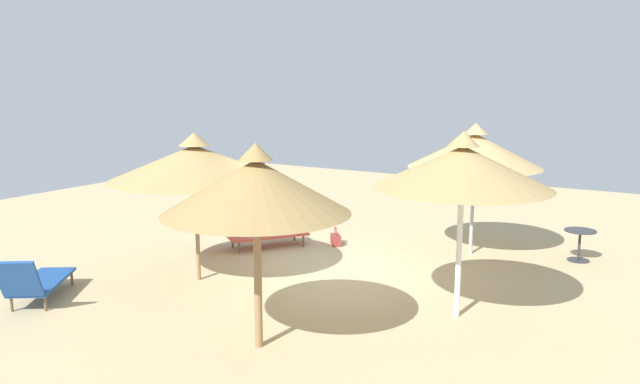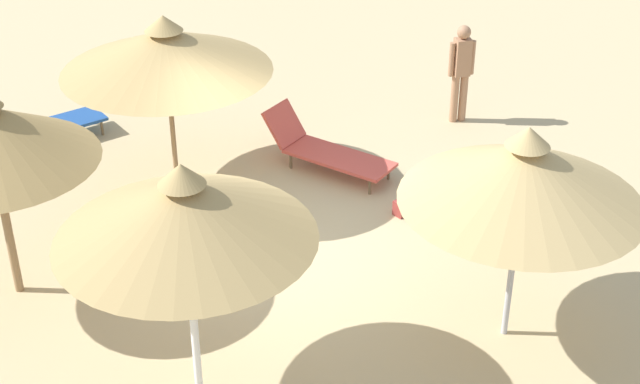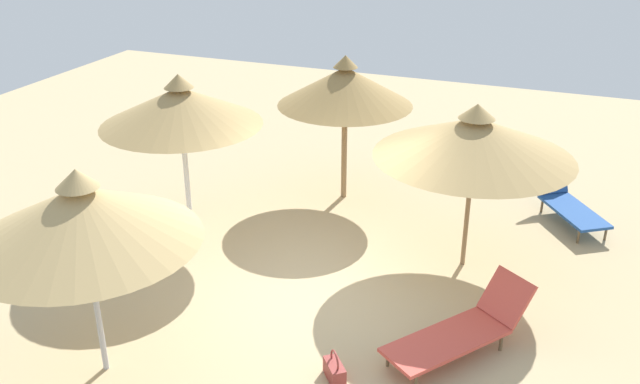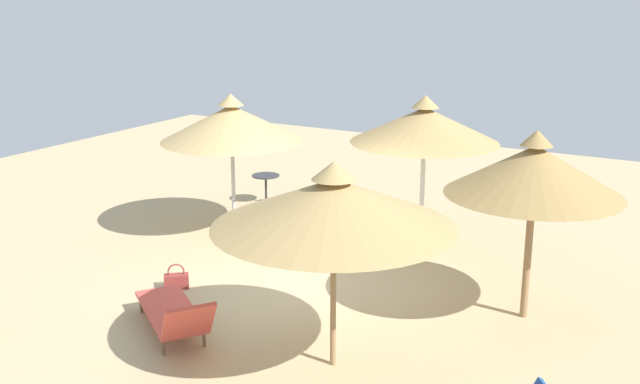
# 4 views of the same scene
# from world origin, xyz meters

# --- Properties ---
(ground) EXTENTS (24.00, 24.00, 0.10)m
(ground) POSITION_xyz_m (0.00, 0.00, -0.05)
(ground) COLOR tan
(parasol_umbrella_near_right) EXTENTS (2.95, 2.95, 2.61)m
(parasol_umbrella_near_right) POSITION_xyz_m (-1.81, -1.46, 2.11)
(parasol_umbrella_near_right) COLOR olive
(parasol_umbrella_near_right) RESTS_ON ground
(parasol_umbrella_edge) EXTENTS (2.44, 2.44, 2.72)m
(parasol_umbrella_edge) POSITION_xyz_m (0.78, -3.16, 2.16)
(parasol_umbrella_edge) COLOR olive
(parasol_umbrella_edge) RESTS_ON ground
(parasol_umbrella_near_left) EXTENTS (2.65, 2.65, 2.67)m
(parasol_umbrella_near_left) POSITION_xyz_m (1.82, 2.68, 2.12)
(parasol_umbrella_near_left) COLOR #B2B2B7
(parasol_umbrella_near_left) RESTS_ON ground
(parasol_umbrella_center) EXTENTS (2.58, 2.58, 2.78)m
(parasol_umbrella_center) POSITION_xyz_m (2.69, -0.79, 2.26)
(parasol_umbrella_center) COLOR white
(parasol_umbrella_center) RESTS_ON ground
(lounge_chair_front) EXTENTS (1.72, 2.04, 0.83)m
(lounge_chair_front) POSITION_xyz_m (-2.20, 0.74, 0.34)
(lounge_chair_front) COLOR #CC4C3F
(lounge_chair_front) RESTS_ON ground
(lounge_chair_back) EXTENTS (1.48, 1.79, 0.92)m
(lounge_chair_back) POSITION_xyz_m (-3.18, -3.69, 0.37)
(lounge_chair_back) COLOR #1E478C
(lounge_chair_back) RESTS_ON ground
(person_standing_far_right) EXTENTS (0.27, 0.44, 1.67)m
(person_standing_far_right) POSITION_xyz_m (-3.80, 3.03, 0.95)
(person_standing_far_right) COLOR #A57554
(person_standing_far_right) RESTS_ON ground
(handbag) EXTENTS (0.37, 0.40, 0.41)m
(handbag) POSITION_xyz_m (-0.88, 1.84, 0.13)
(handbag) COLOR maroon
(handbag) RESTS_ON ground
(side_table_round) EXTENTS (0.60, 0.60, 0.62)m
(side_table_round) POSITION_xyz_m (3.80, 3.27, 0.42)
(side_table_round) COLOR #2D2D33
(side_table_round) RESTS_ON ground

